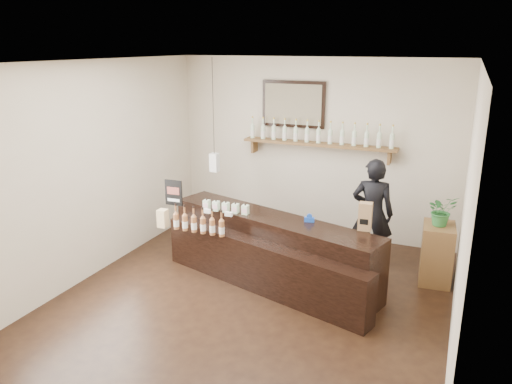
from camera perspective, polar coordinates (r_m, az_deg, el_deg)
The scene contains 10 objects.
ground at distance 6.18m, azimuth -0.55°, elevation -12.27°, with size 5.00×5.00×0.00m, color black.
room_shell at distance 5.56m, azimuth -0.59°, elevation 3.28°, with size 5.00×5.00×5.00m.
back_wall_decor at distance 7.79m, azimuth 5.46°, elevation 7.43°, with size 2.66×0.96×1.69m.
counter at distance 6.50m, azimuth 1.44°, elevation -6.85°, with size 3.05×1.65×0.99m.
promo_sign at distance 6.92m, azimuth -9.40°, elevation -0.09°, with size 0.26×0.03×0.36m.
paper_bag at distance 6.06m, azimuth 12.37°, elevation -2.75°, with size 0.16×0.13×0.34m.
tape_dispenser at distance 6.26m, azimuth 6.12°, elevation -3.06°, with size 0.13×0.08×0.11m.
side_cabinet at distance 6.88m, azimuth 19.95°, elevation -6.62°, with size 0.43×0.56×0.77m.
potted_plant at distance 6.69m, azimuth 20.44°, elevation -1.99°, with size 0.36×0.31×0.40m, color #2D7033.
shopkeeper at distance 6.93m, azimuth 13.21°, elevation -1.64°, with size 0.63×0.42×1.74m, color black.
Camera 1 is at (2.16, -4.96, 2.99)m, focal length 35.00 mm.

